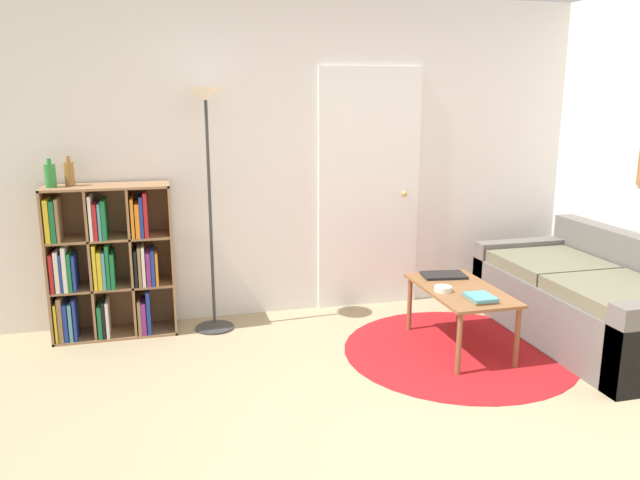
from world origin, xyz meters
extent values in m
plane|color=tan|center=(0.00, 0.00, 0.00)|extent=(14.00, 14.00, 0.00)
cube|color=silver|center=(0.00, 2.26, 1.30)|extent=(7.60, 0.05, 2.60)
cube|color=white|center=(0.47, 2.22, 1.02)|extent=(0.90, 0.02, 2.05)
sphere|color=tan|center=(0.78, 2.20, 0.98)|extent=(0.04, 0.04, 0.04)
cylinder|color=#B2191E|center=(0.77, 1.05, 0.00)|extent=(1.67, 1.67, 0.01)
cube|color=#936B47|center=(-2.10, 2.05, 0.58)|extent=(0.02, 0.34, 1.17)
cube|color=#936B47|center=(-1.21, 2.05, 0.58)|extent=(0.02, 0.34, 1.17)
cube|color=#936B47|center=(-1.65, 2.05, 1.16)|extent=(0.91, 0.34, 0.02)
cube|color=#936B47|center=(-1.65, 2.05, 0.01)|extent=(0.91, 0.34, 0.02)
cube|color=#936B47|center=(-1.65, 2.21, 0.58)|extent=(0.91, 0.02, 1.17)
cube|color=#936B47|center=(-1.80, 2.05, 0.58)|extent=(0.02, 0.32, 1.13)
cube|color=#936B47|center=(-1.51, 2.05, 0.58)|extent=(0.02, 0.32, 1.13)
cube|color=#936B47|center=(-1.65, 2.05, 0.39)|extent=(0.87, 0.32, 0.02)
cube|color=#936B47|center=(-1.65, 2.05, 0.77)|extent=(0.87, 0.32, 0.02)
cube|color=gold|center=(-2.07, 1.98, 0.17)|extent=(0.02, 0.20, 0.29)
cube|color=olive|center=(-2.04, 1.99, 0.19)|extent=(0.03, 0.21, 0.34)
cube|color=navy|center=(-2.00, 2.01, 0.16)|extent=(0.03, 0.25, 0.29)
cube|color=teal|center=(-1.97, 1.99, 0.16)|extent=(0.03, 0.21, 0.29)
cube|color=navy|center=(-1.94, 1.98, 0.18)|extent=(0.02, 0.20, 0.32)
cube|color=#196B38|center=(-1.76, 2.02, 0.14)|extent=(0.03, 0.27, 0.25)
cube|color=black|center=(-1.73, 2.00, 0.16)|extent=(0.02, 0.24, 0.28)
cube|color=silver|center=(-1.71, 1.99, 0.16)|extent=(0.02, 0.22, 0.28)
cube|color=olive|center=(-1.48, 2.01, 0.15)|extent=(0.02, 0.26, 0.27)
cube|color=#7F287A|center=(-1.44, 2.00, 0.14)|extent=(0.03, 0.24, 0.25)
cube|color=navy|center=(-1.41, 1.99, 0.19)|extent=(0.03, 0.23, 0.34)
cube|color=#B21E23|center=(-2.07, 1.98, 0.55)|extent=(0.03, 0.19, 0.29)
cube|color=silver|center=(-2.03, 2.00, 0.56)|extent=(0.03, 0.23, 0.31)
cube|color=navy|center=(-2.00, 2.00, 0.55)|extent=(0.02, 0.24, 0.29)
cube|color=silver|center=(-1.98, 2.01, 0.57)|extent=(0.03, 0.26, 0.34)
cube|color=#196B38|center=(-1.94, 1.98, 0.55)|extent=(0.03, 0.19, 0.29)
cube|color=navy|center=(-1.91, 2.00, 0.54)|extent=(0.02, 0.24, 0.27)
cube|color=gold|center=(-1.77, 1.98, 0.57)|extent=(0.02, 0.21, 0.34)
cube|color=gold|center=(-1.73, 2.00, 0.55)|extent=(0.03, 0.24, 0.29)
cube|color=teal|center=(-1.70, 1.98, 0.54)|extent=(0.02, 0.20, 0.28)
cube|color=#196B38|center=(-1.68, 2.01, 0.57)|extent=(0.02, 0.25, 0.33)
cube|color=#196B38|center=(-1.64, 2.00, 0.54)|extent=(0.03, 0.25, 0.27)
cube|color=black|center=(-1.48, 1.98, 0.54)|extent=(0.02, 0.19, 0.28)
cube|color=olive|center=(-1.45, 2.01, 0.55)|extent=(0.02, 0.26, 0.30)
cube|color=silver|center=(-1.42, 1.98, 0.56)|extent=(0.02, 0.21, 0.30)
cube|color=#7F287A|center=(-1.39, 1.99, 0.53)|extent=(0.03, 0.22, 0.26)
cube|color=navy|center=(-1.35, 2.00, 0.54)|extent=(0.03, 0.23, 0.27)
cube|color=orange|center=(-1.33, 1.98, 0.53)|extent=(0.02, 0.19, 0.25)
cube|color=gold|center=(-2.06, 1.98, 0.94)|extent=(0.03, 0.21, 0.31)
cube|color=#196B38|center=(-2.02, 1.99, 0.93)|extent=(0.03, 0.22, 0.30)
cube|color=olive|center=(-1.99, 2.00, 0.94)|extent=(0.02, 0.25, 0.32)
cube|color=silver|center=(-1.77, 2.00, 0.94)|extent=(0.02, 0.24, 0.32)
cube|color=#B21E23|center=(-1.74, 1.99, 0.91)|extent=(0.03, 0.22, 0.27)
cube|color=teal|center=(-1.71, 1.99, 0.91)|extent=(0.02, 0.22, 0.27)
cube|color=#196B38|center=(-1.68, 2.01, 0.92)|extent=(0.03, 0.25, 0.29)
cube|color=orange|center=(-1.48, 2.01, 0.93)|extent=(0.02, 0.25, 0.29)
cube|color=orange|center=(-1.44, 1.99, 0.91)|extent=(0.03, 0.21, 0.26)
cube|color=navy|center=(-1.41, 2.02, 0.93)|extent=(0.02, 0.27, 0.31)
cube|color=#B21E23|center=(-1.38, 1.99, 0.95)|extent=(0.03, 0.22, 0.33)
cylinder|color=#333333|center=(-0.91, 1.96, 0.01)|extent=(0.30, 0.30, 0.01)
cylinder|color=#333333|center=(-0.91, 1.96, 0.94)|extent=(0.02, 0.02, 1.77)
cone|color=white|center=(-0.91, 1.96, 1.82)|extent=(0.30, 0.30, 0.10)
cube|color=#66605B|center=(1.81, 1.03, 0.22)|extent=(0.94, 1.84, 0.45)
cube|color=#66605B|center=(2.20, 1.03, 0.39)|extent=(0.16, 1.84, 0.78)
cube|color=#66605B|center=(1.81, 1.87, 0.29)|extent=(0.94, 0.16, 0.59)
cube|color=#6A6A51|center=(1.73, 0.65, 0.50)|extent=(0.74, 0.74, 0.10)
cube|color=#6A6A51|center=(1.73, 1.41, 0.50)|extent=(0.74, 0.74, 0.10)
cube|color=brown|center=(0.80, 1.12, 0.44)|extent=(0.51, 0.92, 0.02)
cylinder|color=brown|center=(0.58, 0.70, 0.22)|extent=(0.04, 0.04, 0.43)
cylinder|color=brown|center=(0.58, 1.54, 0.22)|extent=(0.04, 0.04, 0.43)
cylinder|color=brown|center=(1.01, 0.70, 0.22)|extent=(0.04, 0.04, 0.43)
cylinder|color=brown|center=(1.01, 1.54, 0.22)|extent=(0.04, 0.04, 0.43)
cube|color=black|center=(0.81, 1.43, 0.47)|extent=(0.35, 0.26, 0.02)
cylinder|color=silver|center=(0.64, 1.09, 0.47)|extent=(0.12, 0.12, 0.04)
cube|color=olive|center=(0.80, 0.85, 0.46)|extent=(0.17, 0.21, 0.01)
cube|color=teal|center=(0.80, 0.84, 0.48)|extent=(0.17, 0.21, 0.02)
cylinder|color=#2D8438|center=(-2.03, 2.03, 1.25)|extent=(0.08, 0.08, 0.17)
cylinder|color=#2D8438|center=(-2.03, 2.03, 1.35)|extent=(0.03, 0.03, 0.04)
cylinder|color=olive|center=(-1.90, 2.07, 1.25)|extent=(0.07, 0.07, 0.18)
cylinder|color=olive|center=(-1.90, 2.07, 1.36)|extent=(0.03, 0.03, 0.04)
camera|label=1|loc=(-1.27, -2.79, 1.82)|focal=35.00mm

